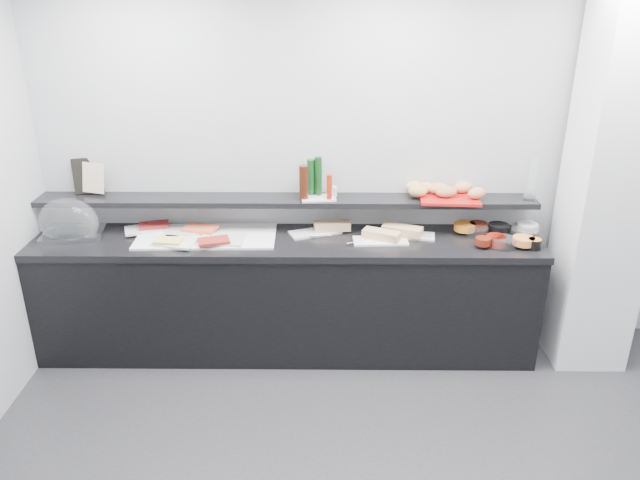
{
  "coord_description": "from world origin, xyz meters",
  "views": [
    {
      "loc": [
        -0.41,
        -2.38,
        2.63
      ],
      "look_at": [
        -0.45,
        1.45,
        1.0
      ],
      "focal_mm": 35.0,
      "sensor_mm": 36.0,
      "label": 1
    }
  ],
  "objects_px": {
    "condiment_tray": "(318,198)",
    "carafe": "(532,180)",
    "framed_print": "(88,176)",
    "cloche_base": "(73,234)",
    "bread_tray": "(449,198)",
    "sandwich_plate_mid": "(380,241)"
  },
  "relations": [
    {
      "from": "condiment_tray",
      "to": "carafe",
      "type": "bearing_deg",
      "value": -7.96
    },
    {
      "from": "framed_print",
      "to": "cloche_base",
      "type": "bearing_deg",
      "value": -124.21
    },
    {
      "from": "bread_tray",
      "to": "sandwich_plate_mid",
      "type": "bearing_deg",
      "value": -156.14
    },
    {
      "from": "cloche_base",
      "to": "framed_print",
      "type": "xyz_separation_m",
      "value": [
        0.07,
        0.25,
        0.36
      ]
    },
    {
      "from": "sandwich_plate_mid",
      "to": "carafe",
      "type": "height_order",
      "value": "carafe"
    },
    {
      "from": "framed_print",
      "to": "carafe",
      "type": "relative_size",
      "value": 0.87
    },
    {
      "from": "sandwich_plate_mid",
      "to": "condiment_tray",
      "type": "relative_size",
      "value": 1.57
    },
    {
      "from": "framed_print",
      "to": "carafe",
      "type": "bearing_deg",
      "value": -21.63
    },
    {
      "from": "cloche_base",
      "to": "condiment_tray",
      "type": "xyz_separation_m",
      "value": [
        1.76,
        0.13,
        0.24
      ]
    },
    {
      "from": "cloche_base",
      "to": "bread_tray",
      "type": "bearing_deg",
      "value": -6.87
    },
    {
      "from": "framed_print",
      "to": "bread_tray",
      "type": "bearing_deg",
      "value": -22.17
    },
    {
      "from": "framed_print",
      "to": "condiment_tray",
      "type": "relative_size",
      "value": 1.07
    },
    {
      "from": "carafe",
      "to": "condiment_tray",
      "type": "bearing_deg",
      "value": 179.69
    },
    {
      "from": "condiment_tray",
      "to": "carafe",
      "type": "distance_m",
      "value": 1.51
    },
    {
      "from": "bread_tray",
      "to": "condiment_tray",
      "type": "bearing_deg",
      "value": -177.22
    },
    {
      "from": "cloche_base",
      "to": "framed_print",
      "type": "bearing_deg",
      "value": 65.66
    },
    {
      "from": "condiment_tray",
      "to": "bread_tray",
      "type": "height_order",
      "value": "bread_tray"
    },
    {
      "from": "condiment_tray",
      "to": "sandwich_plate_mid",
      "type": "bearing_deg",
      "value": -31.61
    },
    {
      "from": "cloche_base",
      "to": "carafe",
      "type": "xyz_separation_m",
      "value": [
        3.26,
        0.12,
        0.38
      ]
    },
    {
      "from": "sandwich_plate_mid",
      "to": "condiment_tray",
      "type": "distance_m",
      "value": 0.54
    },
    {
      "from": "sandwich_plate_mid",
      "to": "framed_print",
      "type": "bearing_deg",
      "value": 169.23
    },
    {
      "from": "cloche_base",
      "to": "carafe",
      "type": "distance_m",
      "value": 3.29
    }
  ]
}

